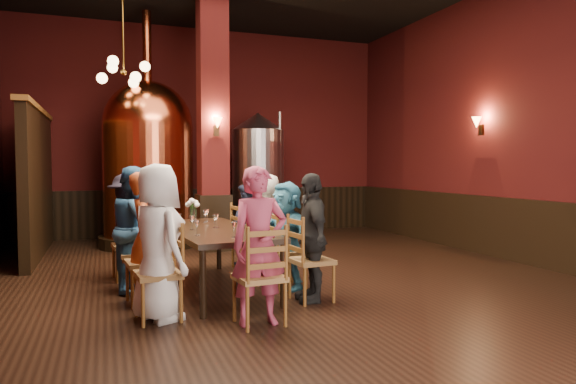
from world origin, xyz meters
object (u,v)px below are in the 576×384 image
object	(u,v)px
steel_vessel	(258,176)
dining_table	(212,233)
person_1	(146,238)
person_2	(137,228)
copper_kettle	(149,161)
rose_vase	(193,206)
person_0	(158,242)

from	to	relation	value
steel_vessel	dining_table	bearing A→B (deg)	-113.68
dining_table	person_1	size ratio (longest dim) A/B	1.71
person_2	copper_kettle	distance (m)	3.69
person_2	rose_vase	distance (m)	1.00
steel_vessel	rose_vase	size ratio (longest dim) A/B	8.01
person_2	copper_kettle	xyz separation A→B (m)	(0.44, 3.56, 0.85)
person_0	person_1	distance (m)	0.67
dining_table	person_0	world-z (taller)	person_0
person_1	dining_table	bearing A→B (deg)	-54.95
dining_table	person_0	bearing A→B (deg)	-130.36
dining_table	steel_vessel	distance (m)	4.53
person_0	steel_vessel	world-z (taller)	steel_vessel
person_0	rose_vase	distance (m)	2.03
person_0	rose_vase	xyz separation A→B (m)	(0.66, 1.91, 0.19)
person_1	rose_vase	world-z (taller)	person_1
dining_table	rose_vase	distance (m)	0.89
person_1	copper_kettle	world-z (taller)	copper_kettle
copper_kettle	rose_vase	size ratio (longest dim) A/B	13.46
person_2	dining_table	bearing A→B (deg)	-97.36
copper_kettle	rose_vase	distance (m)	3.06
person_0	rose_vase	world-z (taller)	person_0
dining_table	rose_vase	world-z (taller)	rose_vase
rose_vase	person_0	bearing A→B (deg)	-109.05
person_0	copper_kettle	xyz separation A→B (m)	(0.32, 4.89, 0.83)
rose_vase	copper_kettle	bearing A→B (deg)	96.63
steel_vessel	rose_vase	distance (m)	3.79
person_2	steel_vessel	xyz separation A→B (m)	(2.68, 3.86, 0.55)
rose_vase	person_1	bearing A→B (deg)	-120.09
person_1	copper_kettle	size ratio (longest dim) A/B	0.33
person_0	steel_vessel	bearing A→B (deg)	-47.93
person_1	rose_vase	size ratio (longest dim) A/B	4.45
dining_table	steel_vessel	xyz separation A→B (m)	(1.80, 4.11, 0.62)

